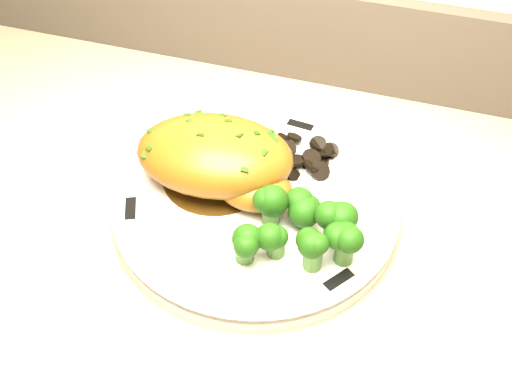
% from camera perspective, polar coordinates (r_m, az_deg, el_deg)
% --- Properties ---
extents(plate, '(0.30, 0.30, 0.02)m').
position_cam_1_polar(plate, '(0.64, -0.00, -1.21)').
color(plate, white).
rests_on(plate, counter).
extents(rim_accent_0, '(0.03, 0.01, 0.00)m').
position_cam_1_polar(rim_accent_0, '(0.72, 3.96, 5.94)').
color(rim_accent_0, black).
rests_on(rim_accent_0, plate).
extents(rim_accent_1, '(0.02, 0.03, 0.00)m').
position_cam_1_polar(rim_accent_1, '(0.63, -11.09, -1.46)').
color(rim_accent_1, black).
rests_on(rim_accent_1, plate).
extents(rim_accent_2, '(0.03, 0.03, 0.00)m').
position_cam_1_polar(rim_accent_2, '(0.57, 7.37, -7.75)').
color(rim_accent_2, black).
rests_on(rim_accent_2, plate).
extents(gravy_pool, '(0.11, 0.11, 0.00)m').
position_cam_1_polar(gravy_pool, '(0.65, -3.57, 1.35)').
color(gravy_pool, '#40280B').
rests_on(gravy_pool, plate).
extents(chicken_breast, '(0.17, 0.12, 0.06)m').
position_cam_1_polar(chicken_breast, '(0.63, -3.28, 2.97)').
color(chicken_breast, '#8D5A18').
rests_on(chicken_breast, plate).
extents(mushroom_pile, '(0.08, 0.06, 0.02)m').
position_cam_1_polar(mushroom_pile, '(0.67, 4.38, 2.67)').
color(mushroom_pile, black).
rests_on(mushroom_pile, plate).
extents(broccoli_florets, '(0.11, 0.09, 0.04)m').
position_cam_1_polar(broccoli_florets, '(0.58, 3.79, -3.38)').
color(broccoli_florets, '#4D8036').
rests_on(broccoli_florets, plate).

